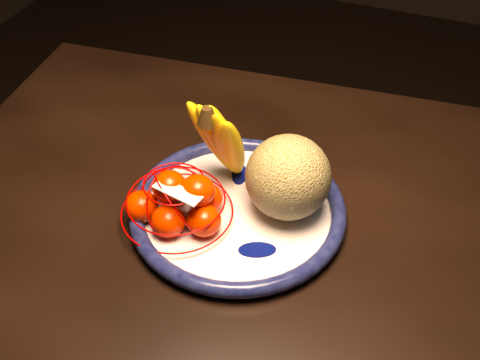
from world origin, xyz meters
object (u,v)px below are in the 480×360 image
(dining_table, at_px, (334,270))
(cantaloupe, at_px, (288,177))
(fruit_bowl, at_px, (238,210))
(mandarin_bag, at_px, (179,202))
(banana_bunch, at_px, (224,139))

(dining_table, distance_m, cantaloupe, 0.18)
(fruit_bowl, height_order, mandarin_bag, mandarin_bag)
(mandarin_bag, bearing_deg, cantaloupe, 28.35)
(dining_table, height_order, banana_bunch, banana_bunch)
(fruit_bowl, xyz_separation_m, banana_bunch, (-0.04, 0.05, 0.09))
(dining_table, height_order, mandarin_bag, mandarin_bag)
(banana_bunch, bearing_deg, fruit_bowl, -30.68)
(fruit_bowl, relative_size, mandarin_bag, 1.83)
(banana_bunch, bearing_deg, mandarin_bag, -89.00)
(fruit_bowl, bearing_deg, dining_table, 3.71)
(cantaloupe, distance_m, mandarin_bag, 0.17)
(dining_table, height_order, cantaloupe, cantaloupe)
(fruit_bowl, distance_m, cantaloupe, 0.10)
(dining_table, distance_m, banana_bunch, 0.28)
(fruit_bowl, height_order, cantaloupe, cantaloupe)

